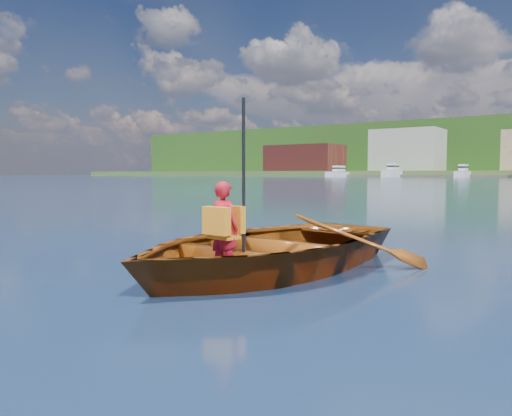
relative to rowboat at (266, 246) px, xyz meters
The scene contains 4 objects.
ground 0.68m from the rowboat, 156.55° to the left, with size 600.00×600.00×0.00m.
rowboat is the anchor object (origin of this frame).
child_paddler 0.97m from the rowboat, 86.56° to the right, with size 0.40×0.36×1.92m.
hillside_trees 241.37m from the rowboat, 96.80° to the left, with size 269.16×89.51×27.23m.
Camera 1 is at (3.94, -5.41, 1.21)m, focal length 35.00 mm.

